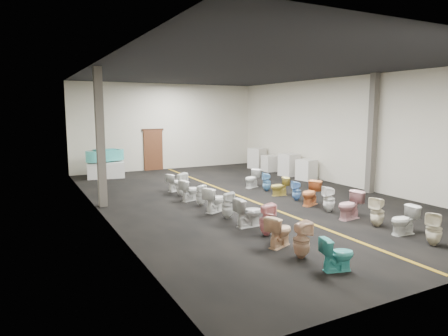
{
  "coord_description": "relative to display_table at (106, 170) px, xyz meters",
  "views": [
    {
      "loc": [
        -7.18,
        -12.23,
        3.16
      ],
      "look_at": [
        -0.25,
        1.0,
        0.97
      ],
      "focal_mm": 32.0,
      "sensor_mm": 36.0,
      "label": 1
    }
  ],
  "objects": [
    {
      "name": "floor",
      "position": [
        3.54,
        -6.6,
        -0.37
      ],
      "size": [
        16.0,
        16.0,
        0.0
      ],
      "primitive_type": "plane",
      "color": "black",
      "rests_on": "ground"
    },
    {
      "name": "ceiling",
      "position": [
        3.54,
        -6.6,
        4.13
      ],
      "size": [
        16.0,
        16.0,
        0.0
      ],
      "primitive_type": "plane",
      "rotation": [
        3.14,
        0.0,
        0.0
      ],
      "color": "black",
      "rests_on": "ground"
    },
    {
      "name": "wall_back",
      "position": [
        3.54,
        1.4,
        1.88
      ],
      "size": [
        10.0,
        0.0,
        10.0
      ],
      "primitive_type": "plane",
      "rotation": [
        1.57,
        0.0,
        0.0
      ],
      "color": "beige",
      "rests_on": "ground"
    },
    {
      "name": "wall_left",
      "position": [
        -1.46,
        -6.6,
        1.88
      ],
      "size": [
        0.0,
        16.0,
        16.0
      ],
      "primitive_type": "plane",
      "rotation": [
        1.57,
        0.0,
        1.57
      ],
      "color": "beige",
      "rests_on": "ground"
    },
    {
      "name": "wall_right",
      "position": [
        8.54,
        -6.6,
        1.88
      ],
      "size": [
        0.0,
        16.0,
        16.0
      ],
      "primitive_type": "plane",
      "rotation": [
        1.57,
        0.0,
        -1.57
      ],
      "color": "beige",
      "rests_on": "ground"
    },
    {
      "name": "aisle_stripe",
      "position": [
        3.54,
        -6.6,
        -0.36
      ],
      "size": [
        0.12,
        15.6,
        0.01
      ],
      "primitive_type": "cube",
      "color": "#8E6A14",
      "rests_on": "floor"
    },
    {
      "name": "back_door",
      "position": [
        2.74,
        1.34,
        0.68
      ],
      "size": [
        1.0,
        0.1,
        2.1
      ],
      "primitive_type": "cube",
      "color": "#562D19",
      "rests_on": "floor"
    },
    {
      "name": "door_frame",
      "position": [
        2.74,
        1.35,
        1.75
      ],
      "size": [
        1.15,
        0.08,
        0.1
      ],
      "primitive_type": "cube",
      "color": "#331C11",
      "rests_on": "back_door"
    },
    {
      "name": "column_left",
      "position": [
        -1.21,
        -5.6,
        1.88
      ],
      "size": [
        0.25,
        0.25,
        4.5
      ],
      "primitive_type": "cube",
      "color": "#59544C",
      "rests_on": "floor"
    },
    {
      "name": "column_right",
      "position": [
        8.29,
        -8.1,
        1.88
      ],
      "size": [
        0.25,
        0.25,
        4.5
      ],
      "primitive_type": "cube",
      "color": "#59544C",
      "rests_on": "floor"
    },
    {
      "name": "display_table",
      "position": [
        0.0,
        0.0,
        0.0
      ],
      "size": [
        1.76,
        1.08,
        0.73
      ],
      "primitive_type": "cube",
      "rotation": [
        0.0,
        0.0,
        -0.16
      ],
      "color": "white",
      "rests_on": "floor"
    },
    {
      "name": "bathtub",
      "position": [
        -0.0,
        0.0,
        0.7
      ],
      "size": [
        1.81,
        1.02,
        0.55
      ],
      "rotation": [
        0.0,
        0.0,
        0.3
      ],
      "color": "#3EB5AD",
      "rests_on": "display_table"
    },
    {
      "name": "appliance_crate_a",
      "position": [
        7.94,
        -4.77,
        0.1
      ],
      "size": [
        0.87,
        0.87,
        0.93
      ],
      "primitive_type": "cube",
      "rotation": [
        0.0,
        0.0,
        0.24
      ],
      "color": "silver",
      "rests_on": "floor"
    },
    {
      "name": "appliance_crate_b",
      "position": [
        7.94,
        -3.48,
        0.16
      ],
      "size": [
        0.87,
        0.87,
        1.06
      ],
      "primitive_type": "cube",
      "rotation": [
        0.0,
        0.0,
        0.15
      ],
      "color": "silver",
      "rests_on": "floor"
    },
    {
      "name": "appliance_crate_c",
      "position": [
        7.94,
        -1.89,
        0.04
      ],
      "size": [
        0.75,
        0.75,
        0.81
      ],
      "primitive_type": "cube",
      "rotation": [
        0.0,
        0.0,
        -0.05
      ],
      "color": "silver",
      "rests_on": "floor"
    },
    {
      "name": "appliance_crate_d",
      "position": [
        7.94,
        -0.61,
        0.18
      ],
      "size": [
        0.99,
        0.99,
        1.09
      ],
      "primitive_type": "cube",
      "rotation": [
        0.0,
        0.0,
        0.39
      ],
      "color": "silver",
      "rests_on": "floor"
    },
    {
      "name": "toilet_left_0",
      "position": [
        1.83,
        -13.2,
        -0.03
      ],
      "size": [
        0.74,
        0.53,
        0.68
      ],
      "primitive_type": "imported",
      "rotation": [
        0.0,
        0.0,
        1.33
      ],
      "color": "#3FAAA8",
      "rests_on": "floor"
    },
    {
      "name": "toilet_left_1",
      "position": [
        1.64,
        -12.33,
        0.04
      ],
      "size": [
        0.39,
        0.38,
        0.81
      ],
      "primitive_type": "imported",
      "rotation": [
        0.0,
        0.0,
        1.52
      ],
      "color": "#D3A586",
      "rests_on": "floor"
    },
    {
      "name": "toilet_left_2",
      "position": [
        1.64,
        -11.51,
        0.01
      ],
      "size": [
        0.84,
        0.66,
        0.75
      ],
      "primitive_type": "imported",
      "rotation": [
        0.0,
        0.0,
        1.95
      ],
      "color": "#E7B88F",
      "rests_on": "floor"
    },
    {
      "name": "toilet_left_3",
      "position": [
        1.84,
        -10.69,
        0.05
      ],
      "size": [
        0.43,
        0.42,
        0.83
      ],
      "primitive_type": "imported",
      "rotation": [
        0.0,
        0.0,
        1.43
      ],
      "color": "pink",
      "rests_on": "floor"
    },
    {
      "name": "toilet_left_4",
      "position": [
        1.84,
        -9.8,
        0.03
      ],
      "size": [
        0.8,
        0.48,
        0.8
      ],
      "primitive_type": "imported",
      "rotation": [
        0.0,
        0.0,
        1.61
      ],
      "color": "silver",
      "rests_on": "floor"
    },
    {
      "name": "toilet_left_5",
      "position": [
        1.73,
        -8.82,
        0.03
      ],
      "size": [
        0.45,
        0.45,
        0.79
      ],
      "primitive_type": "imported",
      "rotation": [
        0.0,
        0.0,
        1.27
      ],
      "color": "silver",
      "rests_on": "floor"
    },
    {
      "name": "toilet_left_6",
      "position": [
        1.72,
        -7.98,
        0.03
      ],
      "size": [
        0.89,
        0.72,
        0.79
      ],
      "primitive_type": "imported",
      "rotation": [
        0.0,
        0.0,
        2.0
      ],
      "color": "white",
      "rests_on": "floor"
    },
    {
      "name": "toilet_left_7",
      "position": [
        1.67,
        -7.02,
        -0.01
      ],
      "size": [
        0.34,
        0.34,
        0.7
      ],
      "primitive_type": "imported",
      "rotation": [
        0.0,
        0.0,
        1.51
      ],
      "color": "silver",
      "rests_on": "floor"
    },
    {
      "name": "toilet_left_8",
      "position": [
        1.65,
        -6.17,
        0.01
      ],
      "size": [
        0.83,
        0.62,
        0.75
      ],
      "primitive_type": "imported",
      "rotation": [
        0.0,
        0.0,
        1.89
      ],
      "color": "white",
      "rests_on": "floor"
    },
    {
      "name": "toilet_left_9",
      "position": [
        1.68,
        -5.28,
        0.06
      ],
      "size": [
        0.43,
        0.42,
        0.86
      ],
      "primitive_type": "imported",
      "rotation": [
        0.0,
        0.0,
        1.66
      ],
      "color": "white",
      "rests_on": "floor"
    },
    {
      "name": "toilet_left_10",
      "position": [
        1.77,
        -4.39,
        -0.02
      ],
      "size": [
        0.78,
        0.61,
        0.69
      ],
      "primitive_type": "imported",
      "rotation": [
        0.0,
        0.0,
        1.95
      ],
      "color": "white",
      "rests_on": "floor"
    },
    {
      "name": "toilet_right_0",
      "position": [
        4.9,
        -13.12,
        0.04
      ],
      "size": [
        0.48,
        0.47,
        0.81
      ],
      "primitive_type": "imported",
      "rotation": [
        0.0,
        0.0,
        -1.2
      ],
      "color": "beige",
      "rests_on": "floor"
    },
    {
      "name": "toilet_right_1",
      "position": [
        4.98,
        -12.24,
        0.01
      ],
      "size": [
        0.76,
        0.47,
        0.75
      ],
      "primitive_type": "imported",
      "rotation": [
        0.0,
        0.0,
        -1.64
      ],
      "color": "white",
      "rests_on": "floor"
    },
    {
      "name": "toilet_right_2",
      "position": [
        4.93,
        -11.43,
        0.05
      ],
      "size": [
        0.45,
        0.45,
        0.82
      ],
      "primitive_type": "imported",
      "rotation": [
        0.0,
        0.0,
        -1.35
      ],
      "color": "#F2E7C8",
      "rests_on": "floor"
    },
    {
      "name": "toilet_right_3",
      "position": [
        4.82,
        -10.54,
        0.04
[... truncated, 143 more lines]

